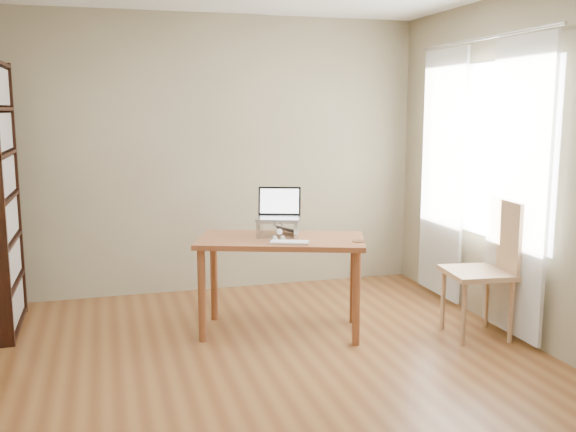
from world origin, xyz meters
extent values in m
cube|color=brown|center=(0.00, 0.00, -0.01)|extent=(4.00, 4.50, 0.02)
cube|color=#796C52|center=(0.00, 2.26, 1.30)|extent=(4.00, 0.02, 2.60)
cube|color=#796C52|center=(0.00, -2.26, 1.30)|extent=(4.00, 0.02, 2.60)
cube|color=#796C52|center=(2.01, 0.00, 1.30)|extent=(0.02, 4.50, 2.60)
cube|color=white|center=(1.98, 0.80, 1.40)|extent=(0.01, 1.80, 1.40)
cube|color=black|center=(-1.84, 1.98, 1.05)|extent=(0.30, 0.04, 2.10)
cube|color=black|center=(-1.84, 1.55, 0.03)|extent=(0.30, 0.84, 0.02)
cube|color=black|center=(-1.81, 1.55, 0.20)|extent=(0.20, 0.78, 0.28)
cube|color=black|center=(-1.81, 1.55, 0.54)|extent=(0.20, 0.78, 0.28)
cube|color=white|center=(1.92, 0.25, 1.15)|extent=(0.03, 0.70, 2.20)
cube|color=white|center=(1.92, 1.35, 1.15)|extent=(0.03, 0.70, 2.20)
cylinder|color=silver|center=(1.92, 0.80, 2.28)|extent=(0.03, 1.90, 0.03)
cube|color=brown|center=(0.29, 0.88, 0.73)|extent=(1.41, 1.02, 0.04)
cylinder|color=brown|center=(-0.29, 1.14, 0.35)|extent=(0.06, 0.06, 0.71)
cylinder|color=brown|center=(0.86, 1.14, 0.35)|extent=(0.06, 0.06, 0.71)
cylinder|color=brown|center=(-0.29, 0.63, 0.35)|extent=(0.06, 0.06, 0.71)
cylinder|color=brown|center=(0.86, 0.63, 0.35)|extent=(0.06, 0.06, 0.71)
cube|color=silver|center=(0.14, 0.96, 0.81)|extent=(0.03, 0.25, 0.12)
cube|color=silver|center=(0.43, 0.96, 0.81)|extent=(0.03, 0.25, 0.12)
cube|color=silver|center=(0.29, 0.96, 0.88)|extent=(0.32, 0.25, 0.01)
cube|color=silver|center=(0.29, 0.96, 0.89)|extent=(0.40, 0.33, 0.02)
cube|color=black|center=(0.29, 1.10, 1.01)|extent=(0.33, 0.16, 0.22)
cube|color=white|center=(0.29, 1.09, 1.01)|extent=(0.30, 0.14, 0.19)
cube|color=silver|center=(0.29, 0.66, 0.76)|extent=(0.32, 0.23, 0.02)
cube|color=white|center=(0.29, 0.66, 0.77)|extent=(0.29, 0.20, 0.00)
cylinder|color=#53361C|center=(0.81, 0.59, 0.75)|extent=(0.10, 0.10, 0.01)
ellipsoid|color=#474038|center=(0.27, 0.99, 0.82)|extent=(0.18, 0.39, 0.13)
ellipsoid|color=#474038|center=(0.27, 1.10, 0.81)|extent=(0.15, 0.17, 0.12)
ellipsoid|color=#474038|center=(0.27, 0.80, 0.84)|extent=(0.10, 0.10, 0.09)
ellipsoid|color=silver|center=(0.27, 0.84, 0.80)|extent=(0.09, 0.09, 0.08)
sphere|color=silver|center=(0.27, 0.77, 0.82)|extent=(0.05, 0.05, 0.05)
cone|color=#474038|center=(0.25, 0.81, 0.88)|extent=(0.03, 0.04, 0.04)
cone|color=#474038|center=(0.30, 0.81, 0.88)|extent=(0.03, 0.04, 0.04)
cylinder|color=silver|center=(0.24, 0.79, 0.77)|extent=(0.03, 0.09, 0.03)
cylinder|color=silver|center=(0.30, 0.79, 0.77)|extent=(0.03, 0.09, 0.03)
cylinder|color=#474038|center=(0.36, 1.12, 0.77)|extent=(0.14, 0.21, 0.03)
cube|color=tan|center=(1.70, 0.38, 0.50)|extent=(0.51, 0.51, 0.04)
cylinder|color=tan|center=(1.51, 0.19, 0.25)|extent=(0.04, 0.04, 0.50)
cylinder|color=tan|center=(1.89, 0.19, 0.25)|extent=(0.04, 0.04, 0.50)
cylinder|color=tan|center=(1.51, 0.56, 0.25)|extent=(0.04, 0.04, 0.50)
cylinder|color=tan|center=(1.89, 0.56, 0.25)|extent=(0.04, 0.04, 0.50)
cube|color=tan|center=(1.91, 0.38, 0.77)|extent=(0.08, 0.44, 0.55)
camera|label=1|loc=(-1.01, -3.78, 1.72)|focal=40.00mm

